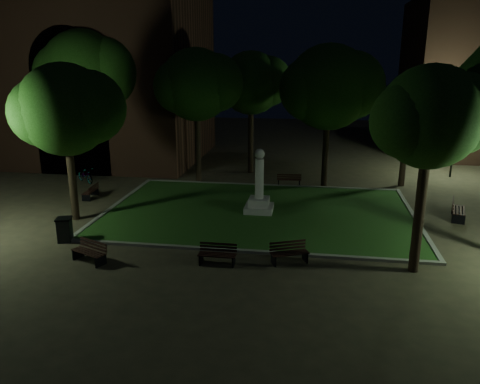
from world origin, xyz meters
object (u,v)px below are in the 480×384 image
at_px(monument, 259,195).
at_px(bench_far_side, 289,180).
at_px(bench_near_right, 289,253).
at_px(trash_bin, 65,230).
at_px(bench_left_side, 91,192).
at_px(bicycle, 85,175).
at_px(bench_west_near, 90,252).
at_px(bench_right_side, 457,210).
at_px(bench_near_left, 217,255).

distance_m(monument, bench_far_side, 5.51).
height_order(bench_near_right, trash_bin, trash_bin).
bearing_deg(bench_left_side, bicycle, -152.36).
relative_size(monument, bicycle, 1.79).
height_order(bench_near_right, bench_west_near, bench_west_near).
relative_size(bench_far_side, bicycle, 0.83).
distance_m(bench_near_right, bench_right_side, 10.00).
height_order(bench_left_side, bicycle, bicycle).
relative_size(bench_near_left, bench_far_side, 0.97).
relative_size(bench_near_right, bench_right_side, 0.87).
distance_m(bench_left_side, bicycle, 3.67).
height_order(monument, bench_right_side, monument).
distance_m(bench_near_left, bench_near_right, 2.73).
height_order(bench_west_near, bench_left_side, bench_west_near).
distance_m(monument, bench_near_left, 6.39).
bearing_deg(bench_west_near, bench_near_right, 32.23).
bearing_deg(bench_far_side, monument, 72.80).
relative_size(bench_left_side, bench_right_side, 0.78).
height_order(monument, bench_left_side, monument).
distance_m(bench_near_right, bench_far_side, 11.10).
distance_m(bench_near_right, bicycle, 16.61).
bearing_deg(bench_right_side, bench_near_left, 137.95).
xyz_separation_m(bench_near_left, trash_bin, (-6.86, 1.23, 0.16)).
bearing_deg(bench_near_right, trash_bin, 152.71).
height_order(bench_near_left, bench_left_side, bench_near_left).
bearing_deg(bench_near_left, bench_west_near, -173.67).
distance_m(bench_near_right, bench_west_near, 7.63).
distance_m(bench_far_side, bicycle, 12.71).
xyz_separation_m(monument, bench_right_side, (9.60, 0.53, -0.52)).
xyz_separation_m(monument, bench_west_near, (-5.73, -6.84, -0.57)).
relative_size(monument, bench_near_left, 2.23).
distance_m(bench_near_left, bicycle, 14.96).
bearing_deg(bicycle, trash_bin, -121.66).
bearing_deg(bench_west_near, bench_right_side, 49.58).
distance_m(bench_west_near, bicycle, 12.48).
distance_m(bench_right_side, bicycle, 21.38).
height_order(bench_near_right, bicycle, bicycle).
bearing_deg(bench_near_left, bench_far_side, 79.96).
bearing_deg(bench_right_side, monument, 107.94).
xyz_separation_m(bench_west_near, bicycle, (-5.71, 11.10, 0.09)).
relative_size(bench_left_side, trash_bin, 1.33).
distance_m(bench_west_near, bench_left_side, 8.83).
xyz_separation_m(bench_west_near, bench_left_side, (-3.82, 7.96, -0.03)).
bearing_deg(bench_far_side, bicycle, 0.58).
bearing_deg(bicycle, bench_far_side, -48.52).
height_order(bench_near_right, bench_right_side, bench_right_side).
distance_m(bench_left_side, bench_right_side, 19.17).
relative_size(bench_near_left, bench_left_side, 1.03).
xyz_separation_m(bench_near_right, bench_right_side, (7.79, 6.27, 0.06)).
relative_size(bench_left_side, bench_far_side, 0.94).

